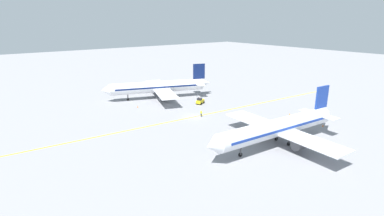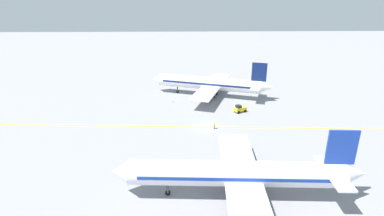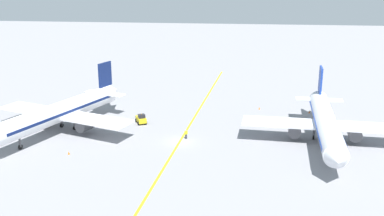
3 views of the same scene
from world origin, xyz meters
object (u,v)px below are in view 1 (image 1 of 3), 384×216
object	(u,v)px
traffic_cone_by_wingtip	(290,114)
traffic_cone_mid_apron	(138,107)
airplane_adjacent_stand	(159,87)
traffic_cone_near_nose	(323,126)
airplane_at_gate	(279,128)
baggage_tug_white	(200,101)
ground_crew_worker	(201,113)

from	to	relation	value
traffic_cone_by_wingtip	traffic_cone_mid_apron	bearing A→B (deg)	43.59
airplane_adjacent_stand	traffic_cone_near_nose	world-z (taller)	airplane_adjacent_stand
airplane_at_gate	baggage_tug_white	size ratio (longest dim) A/B	10.59
airplane_adjacent_stand	airplane_at_gate	bearing A→B (deg)	179.78
airplane_adjacent_stand	traffic_cone_mid_apron	bearing A→B (deg)	117.37
baggage_tug_white	ground_crew_worker	size ratio (longest dim) A/B	2.00
traffic_cone_near_nose	traffic_cone_mid_apron	world-z (taller)	same
baggage_tug_white	traffic_cone_near_nose	xyz separation A→B (m)	(-33.35, -11.04, -0.63)
baggage_tug_white	traffic_cone_mid_apron	bearing A→B (deg)	65.06
airplane_at_gate	ground_crew_worker	bearing A→B (deg)	2.23
traffic_cone_near_nose	airplane_adjacent_stand	bearing A→B (deg)	20.37
ground_crew_worker	traffic_cone_near_nose	distance (m)	29.88
airplane_adjacent_stand	traffic_cone_by_wingtip	distance (m)	41.07
ground_crew_worker	airplane_adjacent_stand	bearing A→B (deg)	-2.72
traffic_cone_near_nose	baggage_tug_white	bearing A→B (deg)	18.31
traffic_cone_mid_apron	traffic_cone_near_nose	bearing A→B (deg)	-145.84
airplane_adjacent_stand	traffic_cone_mid_apron	xyz separation A→B (m)	(-5.50, 10.62, -3.43)
airplane_adjacent_stand	traffic_cone_near_nose	bearing A→B (deg)	-159.63
baggage_tug_white	traffic_cone_near_nose	world-z (taller)	baggage_tug_white
baggage_tug_white	traffic_cone_mid_apron	world-z (taller)	baggage_tug_white
airplane_adjacent_stand	ground_crew_worker	world-z (taller)	airplane_adjacent_stand
traffic_cone_near_nose	traffic_cone_mid_apron	distance (m)	49.82
ground_crew_worker	traffic_cone_near_nose	world-z (taller)	ground_crew_worker
baggage_tug_white	traffic_cone_near_nose	bearing A→B (deg)	-161.69
traffic_cone_by_wingtip	airplane_adjacent_stand	bearing A→B (deg)	27.29
ground_crew_worker	traffic_cone_mid_apron	size ratio (longest dim) A/B	3.05
baggage_tug_white	traffic_cone_by_wingtip	bearing A→B (deg)	-151.57
traffic_cone_by_wingtip	airplane_at_gate	bearing A→B (deg)	119.32
airplane_at_gate	ground_crew_worker	distance (m)	23.95
traffic_cone_near_nose	traffic_cone_by_wingtip	world-z (taller)	same
traffic_cone_mid_apron	ground_crew_worker	bearing A→B (deg)	-151.78
baggage_tug_white	ground_crew_worker	distance (m)	12.34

